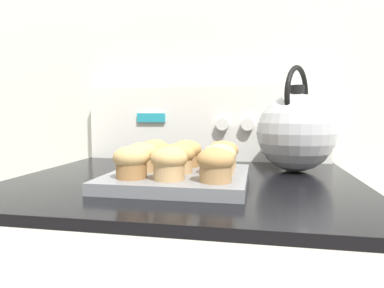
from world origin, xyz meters
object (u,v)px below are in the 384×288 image
object	(u,v)px
muffin_r1_c1	(180,157)
muffin_r2_c1	(188,153)
muffin_r2_c2	(223,154)
muffin_r0_c0	(131,162)
muffin_r1_c2	(219,158)
muffin_r0_c1	(171,163)
muffin_r1_c0	(142,156)
muffin_r2_c0	(155,152)
muffin_r0_c2	(216,164)
tea_kettle	(296,131)
muffin_pan	(181,178)

from	to	relation	value
muffin_r1_c1	muffin_r2_c1	size ratio (longest dim) A/B	1.00
muffin_r2_c1	muffin_r2_c2	distance (m)	0.08
muffin_r1_c1	muffin_r2_c1	bearing A→B (deg)	89.64
muffin_r0_c0	muffin_r1_c2	bearing A→B (deg)	25.42
muffin_r0_c0	muffin_r2_c1	size ratio (longest dim) A/B	1.00
muffin_r0_c1	muffin_r1_c0	size ratio (longest dim) A/B	1.00
muffin_r0_c0	muffin_r2_c1	xyz separation A→B (m)	(0.07, 0.15, 0.00)
muffin_r0_c0	muffin_r2_c0	size ratio (longest dim) A/B	1.00
muffin_r1_c2	muffin_r1_c0	bearing A→B (deg)	179.41
muffin_r0_c0	muffin_r0_c1	bearing A→B (deg)	-0.94
muffin_r0_c1	muffin_r1_c1	distance (m)	0.07
muffin_r0_c0	muffin_r1_c2	xyz separation A→B (m)	(0.15, 0.07, 0.00)
muffin_r2_c0	muffin_r2_c1	world-z (taller)	same
muffin_r0_c2	muffin_r2_c0	bearing A→B (deg)	134.73
muffin_r0_c2	tea_kettle	bearing A→B (deg)	59.56
muffin_r0_c1	muffin_r2_c0	distance (m)	0.17
muffin_r0_c0	muffin_r1_c1	world-z (taller)	same
muffin_r1_c2	muffin_r2_c2	bearing A→B (deg)	90.38
muffin_r1_c0	tea_kettle	world-z (taller)	tea_kettle
muffin_r1_c0	muffin_r0_c2	bearing A→B (deg)	-26.12
muffin_r2_c2	tea_kettle	size ratio (longest dim) A/B	0.26
muffin_r0_c1	muffin_r0_c0	bearing A→B (deg)	179.06
muffin_r2_c0	muffin_r2_c1	size ratio (longest dim) A/B	1.00
muffin_r0_c2	muffin_r2_c0	world-z (taller)	same
muffin_r0_c0	muffin_r1_c2	distance (m)	0.17
muffin_pan	muffin_r0_c2	bearing A→B (deg)	-44.76
muffin_r0_c2	muffin_r2_c0	distance (m)	0.22
tea_kettle	muffin_r1_c0	bearing A→B (deg)	-148.51
muffin_pan	tea_kettle	xyz separation A→B (m)	(0.24, 0.20, 0.09)
muffin_r1_c1	muffin_r2_c0	xyz separation A→B (m)	(-0.08, 0.08, 0.00)
muffin_r2_c0	muffin_r0_c0	bearing A→B (deg)	-88.97
muffin_r2_c1	tea_kettle	world-z (taller)	tea_kettle
muffin_r0_c0	muffin_r1_c0	distance (m)	0.07
muffin_pan	muffin_r1_c2	world-z (taller)	muffin_r1_c2
muffin_r1_c0	muffin_r2_c2	xyz separation A→B (m)	(0.16, 0.08, 0.00)
muffin_r0_c2	muffin_r2_c0	xyz separation A→B (m)	(-0.16, 0.16, 0.00)
muffin_pan	muffin_r0_c0	distance (m)	0.11
muffin_pan	muffin_r0_c0	size ratio (longest dim) A/B	4.10
muffin_r0_c1	muffin_r2_c1	xyz separation A→B (m)	(0.00, 0.15, 0.00)
muffin_r1_c0	muffin_r1_c1	size ratio (longest dim) A/B	1.00
muffin_pan	muffin_r0_c1	bearing A→B (deg)	-90.63
muffin_r2_c0	muffin_r2_c2	bearing A→B (deg)	-1.52
muffin_pan	muffin_r0_c2	distance (m)	0.12
muffin_r0_c2	muffin_r2_c1	distance (m)	0.18
muffin_pan	muffin_r1_c2	xyz separation A→B (m)	(0.08, -0.00, 0.04)
muffin_r0_c1	tea_kettle	world-z (taller)	tea_kettle
muffin_r1_c1	muffin_r0_c0	bearing A→B (deg)	-135.72
muffin_r0_c0	tea_kettle	distance (m)	0.42
muffin_r0_c1	muffin_r1_c2	world-z (taller)	same
muffin_pan	muffin_r0_c0	xyz separation A→B (m)	(-0.07, -0.07, 0.04)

